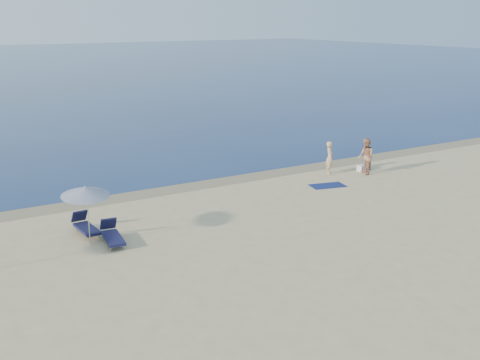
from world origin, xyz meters
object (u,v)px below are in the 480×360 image
Objects in this scene: umbrella_near at (85,192)px; blue_cooler at (367,167)px; person_right at (366,156)px; person_left at (330,158)px.

blue_cooler is at bearing 19.14° from umbrella_near.
blue_cooler is at bearing 158.05° from person_right.
person_right is at bearing -161.22° from blue_cooler.
person_left is 0.91× the size of person_right.
umbrella_near reaches higher than blue_cooler.
blue_cooler is 0.19× the size of umbrella_near.
umbrella_near is at bearing -56.17° from person_right.
person_right is at bearing -92.19° from person_left.
person_left is 0.77× the size of umbrella_near.
blue_cooler is (2.30, -0.35, -0.71)m from person_left.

